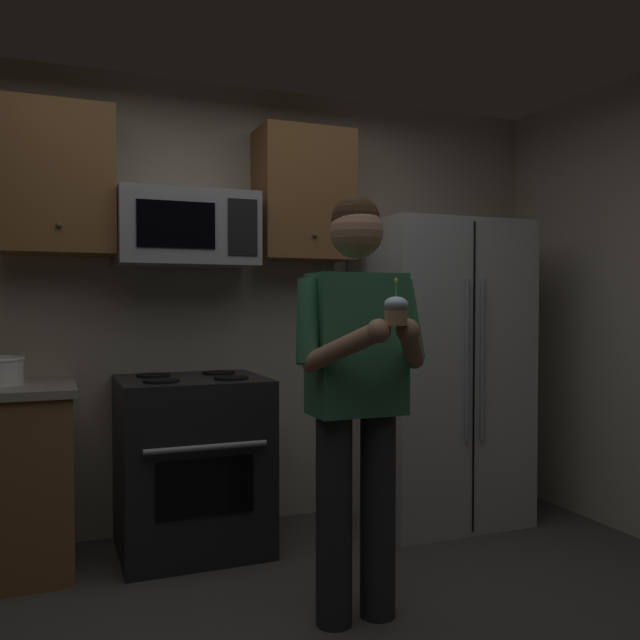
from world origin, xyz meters
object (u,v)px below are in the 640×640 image
Objects in this scene: refrigerator at (439,371)px; cupcake at (396,310)px; microwave at (187,229)px; person at (358,382)px; oven_range at (192,463)px.

cupcake is (-1.03, -1.36, 0.39)m from refrigerator.
microwave is 0.41× the size of refrigerator.
microwave reaches higher than person.
oven_range is 5.36× the size of cupcake.
microwave reaches higher than oven_range.
refrigerator reaches higher than person.
microwave is at bearing 107.37° from cupcake.
oven_range is 1.26m from microwave.
person is 10.13× the size of cupcake.
oven_range is 0.53× the size of person.
person reaches higher than oven_range.
microwave is at bearing 111.78° from person.
microwave is 1.64m from cupcake.
oven_range is 1.69m from cupcake.
cupcake is at bearing -72.63° from microwave.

